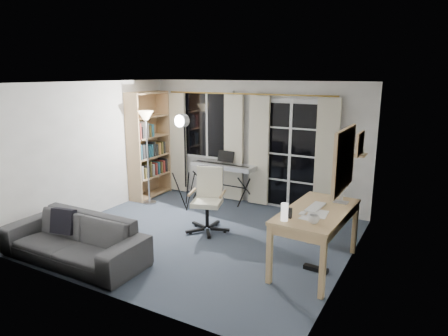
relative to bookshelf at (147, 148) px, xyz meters
The scene contains 17 objects.
floor 2.71m from the bookshelf, 31.68° to the right, with size 4.50×4.00×0.02m, color #3D4659.
window 1.35m from the bookshelf, 31.45° to the left, with size 1.20×0.08×1.40m.
french_door 2.95m from the bookshelf, 12.90° to the left, with size 1.32×0.09×2.11m.
curtains 2.07m from the bookshelf, 15.89° to the left, with size 3.60×0.07×2.13m.
bookshelf is the anchor object (origin of this frame).
torchiere_lamp 0.70m from the bookshelf, 49.43° to the right, with size 0.36×0.36×1.84m.
keyboard_piano 1.66m from the bookshelf, 13.55° to the left, with size 1.34×0.68×0.96m.
studio_light 1.25m from the bookshelf, 15.52° to the right, with size 0.37×0.38×1.85m.
office_chair 2.32m from the bookshelf, 24.96° to the right, with size 0.73×0.69×1.04m.
desk 4.27m from the bookshelf, 19.76° to the right, with size 0.83×1.54×0.80m.
monitor 4.32m from the bookshelf, 13.24° to the right, with size 0.20×0.58×0.50m.
desk_clutter 4.29m from the bookshelf, 23.06° to the right, with size 0.50×0.91×1.02m.
mug 4.55m from the bookshelf, 25.27° to the right, with size 0.13×0.10×0.13m, color silver.
wall_mirror 4.69m from the bookshelf, 20.93° to the right, with size 0.04×0.94×0.74m.
framed_print 4.46m from the bookshelf, ahead, with size 0.03×0.42×0.32m.
wall_shelf 4.31m from the bookshelf, ahead, with size 0.16×0.30×0.18m.
sofa 3.11m from the bookshelf, 69.96° to the right, with size 2.11×0.64×0.82m.
Camera 1 is at (3.20, -5.01, 2.54)m, focal length 32.00 mm.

